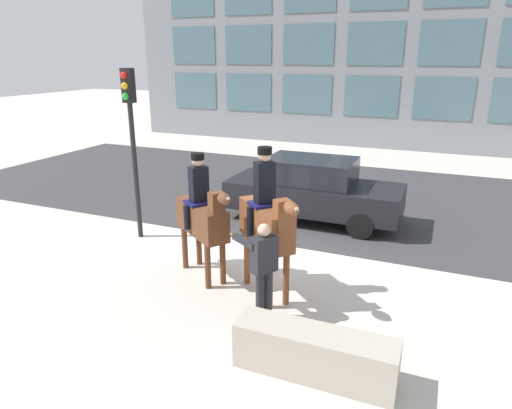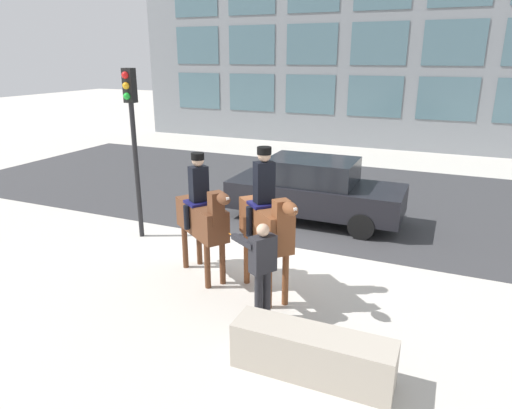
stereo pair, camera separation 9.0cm
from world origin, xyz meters
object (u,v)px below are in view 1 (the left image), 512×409
(street_car_near_lane, at_px, (313,190))
(planter_ledge, at_px, (315,353))
(traffic_light, at_px, (131,127))
(mounted_horse_companion, at_px, (267,221))
(pedestrian_bystander, at_px, (263,264))
(mounted_horse_lead, at_px, (202,215))

(street_car_near_lane, xyz_separation_m, planter_ledge, (1.72, -5.83, -0.49))
(planter_ledge, bearing_deg, traffic_light, 148.42)
(street_car_near_lane, height_order, planter_ledge, street_car_near_lane)
(mounted_horse_companion, distance_m, pedestrian_bystander, 0.93)
(mounted_horse_companion, distance_m, traffic_light, 4.15)
(traffic_light, bearing_deg, planter_ledge, -31.58)
(traffic_light, relative_size, planter_ledge, 1.78)
(mounted_horse_companion, distance_m, street_car_near_lane, 4.11)
(street_car_near_lane, bearing_deg, pedestrian_bystander, -83.07)
(street_car_near_lane, xyz_separation_m, traffic_light, (-3.40, -2.69, 1.75))
(mounted_horse_lead, distance_m, street_car_near_lane, 4.03)
(street_car_near_lane, bearing_deg, mounted_horse_companion, -85.23)
(pedestrian_bystander, xyz_separation_m, planter_ledge, (1.13, -0.98, -0.65))
(street_car_near_lane, bearing_deg, mounted_horse_lead, -104.65)
(street_car_near_lane, height_order, traffic_light, traffic_light)
(pedestrian_bystander, bearing_deg, street_car_near_lane, -51.92)
(mounted_horse_companion, height_order, street_car_near_lane, mounted_horse_companion)
(mounted_horse_lead, xyz_separation_m, planter_ledge, (2.74, -1.95, -0.92))
(pedestrian_bystander, relative_size, planter_ledge, 0.77)
(mounted_horse_lead, xyz_separation_m, pedestrian_bystander, (1.60, -0.98, -0.27))
(mounted_horse_lead, relative_size, street_car_near_lane, 0.55)
(mounted_horse_lead, relative_size, traffic_light, 0.63)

